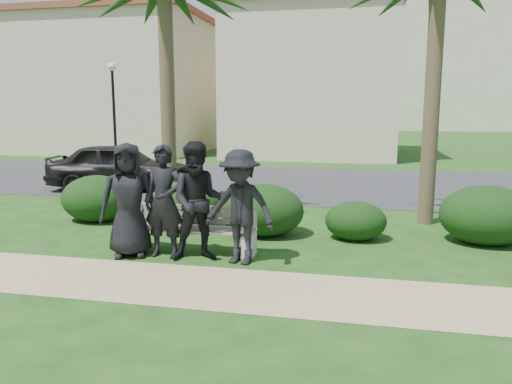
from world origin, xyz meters
TOP-DOWN VIEW (x-y plane):
  - ground at (0.00, 0.00)m, footprint 160.00×160.00m
  - footpath at (0.00, -1.80)m, footprint 30.00×1.60m
  - asphalt_street at (0.00, 8.00)m, footprint 160.00×8.00m
  - stucco_bldg_left at (-12.00, 18.00)m, footprint 10.40×8.40m
  - stucco_bldg_right at (-1.00, 18.00)m, footprint 8.40×8.40m
  - hotel_tower at (14.00, 55.00)m, footprint 26.00×18.00m
  - street_lamp at (-9.00, 12.00)m, footprint 0.36×0.36m
  - park_bench at (-1.19, -0.32)m, footprint 2.17×0.51m
  - man_a at (-2.11, -0.69)m, footprint 1.06×0.87m
  - man_b at (-1.53, -0.61)m, footprint 0.68×0.45m
  - man_c at (-0.93, -0.64)m, footprint 1.09×0.96m
  - man_d at (-0.25, -0.69)m, footprint 1.26×0.87m
  - hedge_a at (-3.99, 1.58)m, footprint 1.55×1.28m
  - hedge_b at (-1.88, 1.30)m, footprint 1.52×1.25m
  - hedge_c at (-0.65, 1.35)m, footprint 0.94×0.77m
  - hedge_d at (-0.25, 1.14)m, footprint 1.55×1.28m
  - hedge_e at (1.48, 1.15)m, footprint 1.12×0.93m
  - hedge_f at (3.78, 1.38)m, footprint 1.65×1.37m
  - car_a at (-5.44, 5.42)m, footprint 4.29×2.33m

SIDE VIEW (x-z plane):
  - ground at x=0.00m, z-range 0.00..0.00m
  - footpath at x=0.00m, z-range -0.01..0.01m
  - asphalt_street at x=0.00m, z-range -0.01..0.01m
  - hedge_c at x=-0.65m, z-range 0.00..0.61m
  - park_bench at x=-1.19m, z-range -0.04..0.72m
  - hedge_e at x=1.48m, z-range 0.00..0.73m
  - hedge_b at x=-1.88m, z-range 0.00..0.99m
  - hedge_d at x=-0.25m, z-range 0.00..1.01m
  - hedge_a at x=-3.99m, z-range 0.00..1.01m
  - hedge_f at x=3.78m, z-range 0.00..1.08m
  - car_a at x=-5.44m, z-range 0.00..1.38m
  - man_d at x=-0.25m, z-range 0.00..1.78m
  - man_b at x=-1.53m, z-range 0.00..1.83m
  - man_a at x=-2.11m, z-range 0.00..1.86m
  - man_c at x=-0.93m, z-range 0.00..1.89m
  - street_lamp at x=-9.00m, z-range 0.80..5.09m
  - stucco_bldg_left at x=-12.00m, z-range 0.01..7.31m
  - stucco_bldg_right at x=-1.00m, z-range 0.01..7.31m
  - hotel_tower at x=14.00m, z-range -5.24..32.06m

